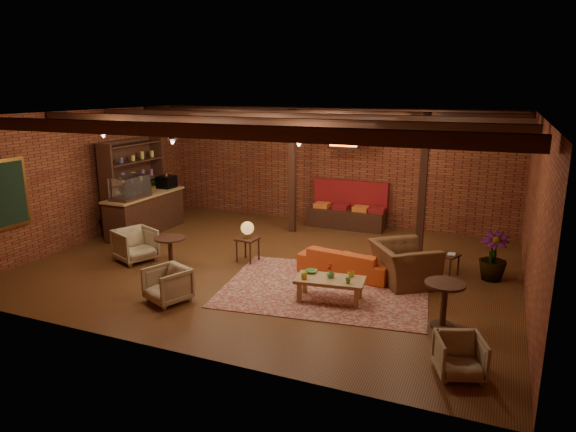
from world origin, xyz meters
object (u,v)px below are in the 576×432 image
at_px(round_table_right, 444,298).
at_px(plant_tall, 498,208).
at_px(coffee_table, 329,281).
at_px(side_table_book, 447,256).
at_px(armchair_far, 460,354).
at_px(side_table_lamp, 247,231).
at_px(armchair_b, 168,283).
at_px(armchair_a, 135,243).
at_px(round_table_left, 170,247).
at_px(armchair_right, 404,257).
at_px(sofa, 346,262).

relative_size(round_table_right, plant_tall, 0.26).
xyz_separation_m(coffee_table, side_table_book, (1.80, 2.13, 0.05)).
height_order(coffee_table, armchair_far, coffee_table).
bearing_deg(side_table_lamp, armchair_b, -97.04).
bearing_deg(armchair_a, coffee_table, -71.95).
height_order(round_table_left, armchair_b, armchair_b).
bearing_deg(side_table_book, armchair_right, -133.67).
bearing_deg(round_table_right, armchair_b, -169.41).
height_order(armchair_a, armchair_right, armchair_right).
bearing_deg(sofa, side_table_book, -150.70).
height_order(side_table_lamp, armchair_right, armchair_right).
distance_m(armchair_b, side_table_book, 5.53).
relative_size(sofa, armchair_b, 2.74).
distance_m(armchair_b, plant_tall, 6.39).
xyz_separation_m(side_table_lamp, armchair_far, (4.70, -3.03, -0.38)).
relative_size(coffee_table, armchair_right, 1.06).
xyz_separation_m(side_table_lamp, armchair_b, (-0.31, -2.51, -0.34)).
relative_size(round_table_left, armchair_b, 0.97).
bearing_deg(sofa, round_table_right, 149.05).
height_order(side_table_lamp, side_table_book, side_table_lamp).
bearing_deg(side_table_lamp, armchair_right, 0.31).
distance_m(coffee_table, round_table_left, 3.65).
height_order(round_table_left, side_table_book, round_table_left).
bearing_deg(coffee_table, side_table_lamp, 150.10).
relative_size(armchair_a, armchair_right, 0.65).
relative_size(round_table_left, armchair_far, 1.10).
xyz_separation_m(coffee_table, armchair_b, (-2.64, -1.17, -0.03)).
bearing_deg(plant_tall, round_table_left, -163.06).
distance_m(sofa, round_table_left, 3.70).
height_order(sofa, round_table_right, round_table_right).
relative_size(side_table_lamp, armchair_far, 1.48).
bearing_deg(side_table_lamp, coffee_table, -29.90).
distance_m(armchair_right, round_table_right, 1.91).
height_order(side_table_lamp, round_table_right, side_table_lamp).
distance_m(side_table_lamp, plant_tall, 5.12).
distance_m(armchair_b, armchair_right, 4.49).
bearing_deg(armchair_a, side_table_book, -51.89).
bearing_deg(armchair_a, armchair_b, -105.37).
bearing_deg(side_table_book, round_table_right, -85.22).
xyz_separation_m(side_table_book, round_table_right, (0.20, -2.43, 0.08)).
bearing_deg(sofa, armchair_right, -173.28).
bearing_deg(armchair_right, armchair_b, 88.64).
relative_size(armchair_a, round_table_right, 1.06).
bearing_deg(coffee_table, armchair_a, 174.86).
bearing_deg(armchair_b, round_table_right, 33.06).
bearing_deg(round_table_right, armchair_right, 119.56).
xyz_separation_m(coffee_table, armchair_far, (2.37, -1.69, -0.07)).
bearing_deg(armchair_a, plant_tall, -52.77).
xyz_separation_m(armchair_b, side_table_book, (4.44, 3.30, 0.07)).
relative_size(round_table_right, armchair_far, 1.23).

